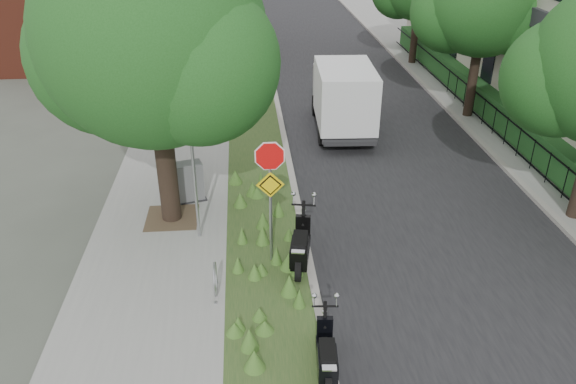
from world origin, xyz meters
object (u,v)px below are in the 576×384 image
scooter_far (327,360)px  box_truck (343,95)px  scooter_near (300,251)px  sign_assembly (270,178)px  utility_cabinet (189,182)px

scooter_far → box_truck: bearing=79.1°
scooter_near → scooter_far: (0.13, -3.42, -0.07)m
sign_assembly → scooter_far: (0.79, -3.79, -1.82)m
sign_assembly → scooter_far: 4.28m
sign_assembly → scooter_far: size_ratio=1.91×
sign_assembly → utility_cabinet: (-2.16, 3.25, -1.66)m
scooter_far → box_truck: 12.48m
scooter_far → utility_cabinet: utility_cabinet is taller
box_truck → utility_cabinet: 7.45m
box_truck → utility_cabinet: bearing=-135.7°
sign_assembly → box_truck: 9.04m
scooter_far → utility_cabinet: 7.64m
scooter_near → utility_cabinet: size_ratio=1.73×
scooter_near → box_truck: size_ratio=0.40×
scooter_far → box_truck: box_truck is taller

